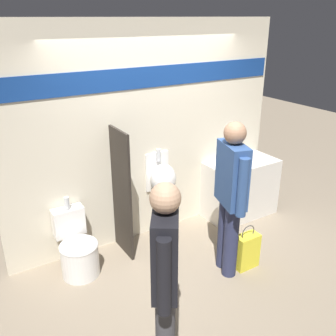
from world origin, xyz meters
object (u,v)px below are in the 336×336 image
at_px(toilet, 77,250).
at_px(cell_phone, 231,168).
at_px(sink_basin, 237,157).
at_px(person_with_lanyard, 231,194).
at_px(person_in_vest, 166,275).
at_px(urinal_near_counter, 163,179).
at_px(shopping_bag, 246,251).

bearing_deg(toilet, cell_phone, -1.60).
bearing_deg(sink_basin, person_with_lanyard, -134.68).
bearing_deg(cell_phone, toilet, 178.40).
bearing_deg(person_in_vest, urinal_near_counter, 3.23).
bearing_deg(cell_phone, sink_basin, 32.85).
bearing_deg(person_with_lanyard, toilet, 75.94).
height_order(cell_phone, person_in_vest, person_in_vest).
xyz_separation_m(cell_phone, shopping_bag, (-0.47, -0.88, -0.62)).
xyz_separation_m(sink_basin, cell_phone, (-0.26, -0.17, -0.05)).
relative_size(toilet, shopping_bag, 1.55).
bearing_deg(person_with_lanyard, urinal_near_counter, 28.56).
bearing_deg(shopping_bag, person_with_lanyard, 161.02).
bearing_deg(urinal_near_counter, sink_basin, -3.51).
xyz_separation_m(toilet, person_with_lanyard, (1.44, -0.86, 0.69)).
xyz_separation_m(urinal_near_counter, shopping_bag, (0.44, -1.12, -0.58)).
distance_m(sink_basin, cell_phone, 0.31).
bearing_deg(sink_basin, cell_phone, -147.15).
distance_m(urinal_near_counter, shopping_bag, 1.34).
relative_size(cell_phone, urinal_near_counter, 0.12).
height_order(toilet, person_in_vest, person_in_vest).
distance_m(cell_phone, person_in_vest, 2.50).
bearing_deg(toilet, shopping_bag, -29.43).
distance_m(sink_basin, urinal_near_counter, 1.18).
bearing_deg(urinal_near_counter, person_in_vest, -120.50).
bearing_deg(shopping_bag, cell_phone, 61.84).
bearing_deg(urinal_near_counter, cell_phone, -14.53).
height_order(sink_basin, toilet, sink_basin).
bearing_deg(cell_phone, shopping_bag, -118.16).
relative_size(toilet, person_with_lanyard, 0.48).
height_order(sink_basin, person_in_vest, person_in_vest).
xyz_separation_m(urinal_near_counter, toilet, (-1.23, -0.18, -0.52)).
bearing_deg(person_in_vest, sink_basin, -18.75).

